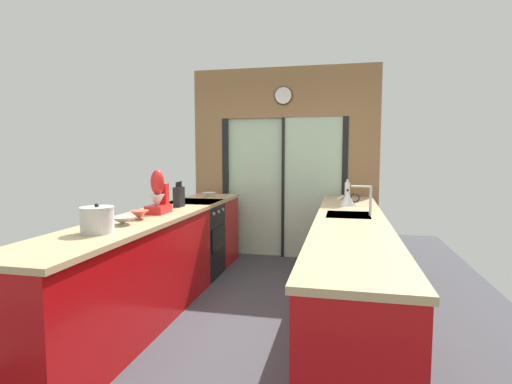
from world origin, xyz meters
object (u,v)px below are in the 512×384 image
mixing_bowl_far (209,194)px  stock_pot (97,220)px  kettle (348,198)px  oven_range (196,239)px  mixing_bowl_near (123,220)px  mixing_bowl_mid (139,215)px  knife_block (179,197)px  stand_mixer (158,197)px  soap_bottle (347,191)px

mixing_bowl_far → stock_pot: (-0.00, -2.46, 0.06)m
stock_pot → kettle: stock_pot is taller
oven_range → kettle: bearing=-0.8°
mixing_bowl_near → stock_pot: (0.00, -0.34, 0.06)m
mixing_bowl_near → mixing_bowl_mid: 0.27m
mixing_bowl_near → knife_block: bearing=90.0°
mixing_bowl_mid → mixing_bowl_near: bearing=-90.0°
oven_range → stock_pot: stock_pot is taller
mixing_bowl_far → stock_pot: stock_pot is taller
mixing_bowl_mid → kettle: size_ratio=0.66×
oven_range → mixing_bowl_near: bearing=-89.4°
knife_block → stock_pot: 1.46m
mixing_bowl_far → stand_mixer: 1.49m
mixing_bowl_far → kettle: size_ratio=0.78×
stock_pot → mixing_bowl_far: bearing=90.0°
mixing_bowl_mid → stock_pot: size_ratio=0.69×
oven_range → knife_block: size_ratio=3.27×
mixing_bowl_near → soap_bottle: bearing=49.5°
stand_mixer → stock_pot: stand_mixer is taller
mixing_bowl_far → soap_bottle: (1.78, -0.04, 0.09)m
stand_mixer → soap_bottle: stand_mixer is taller
soap_bottle → stock_pot: bearing=-126.3°
mixing_bowl_mid → soap_bottle: (1.78, 1.82, 0.08)m
stand_mixer → mixing_bowl_mid: bearing=-90.0°
soap_bottle → mixing_bowl_far: bearing=178.7°
mixing_bowl_mid → stock_pot: 0.61m
mixing_bowl_far → kettle: (1.78, -0.50, 0.05)m
mixing_bowl_mid → mixing_bowl_far: size_ratio=0.85×
oven_range → stand_mixer: 1.19m
stand_mixer → soap_bottle: (1.78, 1.44, -0.04)m
mixing_bowl_far → soap_bottle: 1.78m
stand_mixer → kettle: (1.78, 0.98, -0.08)m
oven_range → stand_mixer: bearing=-89.0°
mixing_bowl_mid → stand_mixer: 0.39m
mixing_bowl_mid → knife_block: (0.00, 0.86, 0.07)m
knife_block → soap_bottle: size_ratio=1.01×
mixing_bowl_near → soap_bottle: size_ratio=0.75×
knife_block → stock_pot: knife_block is taller
knife_block → mixing_bowl_near: bearing=-90.0°
soap_bottle → kettle: bearing=-89.8°
stand_mixer → soap_bottle: 2.29m
mixing_bowl_far → stock_pot: bearing=-90.0°
mixing_bowl_near → mixing_bowl_mid: size_ratio=1.27×
oven_range → mixing_bowl_near: 1.72m
mixing_bowl_mid → kettle: bearing=37.3°
mixing_bowl_mid → soap_bottle: size_ratio=0.59×
oven_range → knife_block: bearing=-88.0°
kettle → soap_bottle: size_ratio=0.89×
mixing_bowl_near → kettle: size_ratio=0.84×
knife_block → stand_mixer: size_ratio=0.67×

